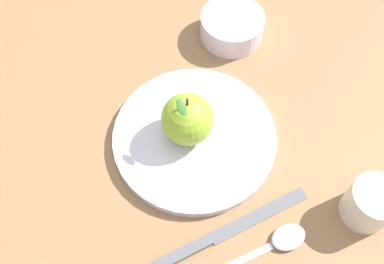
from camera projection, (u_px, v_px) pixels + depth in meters
ground_plane at (189, 147)px, 0.67m from camera, size 2.40×2.40×0.00m
dinner_plate at (192, 136)px, 0.67m from camera, size 0.24×0.24×0.02m
apple at (187, 119)px, 0.63m from camera, size 0.08×0.08×0.09m
side_bowl at (232, 24)px, 0.75m from camera, size 0.11×0.11×0.04m
cup at (371, 202)px, 0.59m from camera, size 0.07×0.07×0.06m
knife at (217, 236)px, 0.60m from camera, size 0.22×0.12×0.01m
spoon at (277, 243)px, 0.59m from camera, size 0.15×0.10×0.01m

